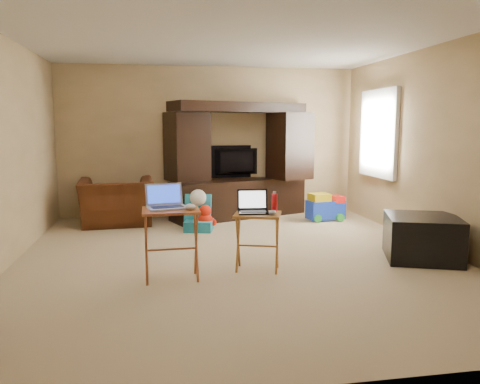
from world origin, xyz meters
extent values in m
plane|color=beige|center=(0.00, 0.00, 0.00)|extent=(5.50, 5.50, 0.00)
plane|color=silver|center=(0.00, 0.00, 2.50)|extent=(5.50, 5.50, 0.00)
plane|color=tan|center=(0.00, 2.75, 1.25)|extent=(5.00, 0.00, 5.00)
plane|color=tan|center=(0.00, -2.75, 1.25)|extent=(5.00, 0.00, 5.00)
plane|color=tan|center=(2.50, 0.00, 1.25)|extent=(0.00, 5.50, 5.50)
plane|color=white|center=(2.48, 1.55, 1.40)|extent=(0.00, 1.20, 1.20)
cube|color=white|center=(2.46, 1.55, 1.40)|extent=(0.06, 1.14, 1.34)
cube|color=black|center=(0.45, 2.43, 0.95)|extent=(2.37, 1.36, 1.89)
imported|color=black|center=(0.45, 2.66, 0.91)|extent=(0.97, 0.19, 0.55)
imported|color=#49200F|center=(-1.52, 2.14, 0.35)|extent=(1.15, 1.02, 0.71)
cube|color=black|center=(2.08, -0.42, 0.25)|extent=(1.00, 1.00, 0.50)
cube|color=#A65828|center=(-0.77, -0.65, 0.36)|extent=(0.56, 0.45, 0.71)
cube|color=#A46627|center=(0.13, -0.51, 0.31)|extent=(0.57, 0.51, 0.61)
cube|color=#AFAFB4|center=(-0.80, -0.62, 0.83)|extent=(0.43, 0.37, 0.24)
cube|color=black|center=(0.09, -0.49, 0.73)|extent=(0.35, 0.30, 0.24)
ellipsoid|color=white|center=(-0.58, -0.72, 0.74)|extent=(0.14, 0.17, 0.06)
ellipsoid|color=#434247|center=(0.26, -0.63, 0.64)|extent=(0.12, 0.15, 0.05)
cylinder|color=#BA0B12|center=(0.33, -0.43, 0.71)|extent=(0.06, 0.06, 0.19)
camera|label=1|loc=(-0.88, -5.20, 1.52)|focal=35.00mm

